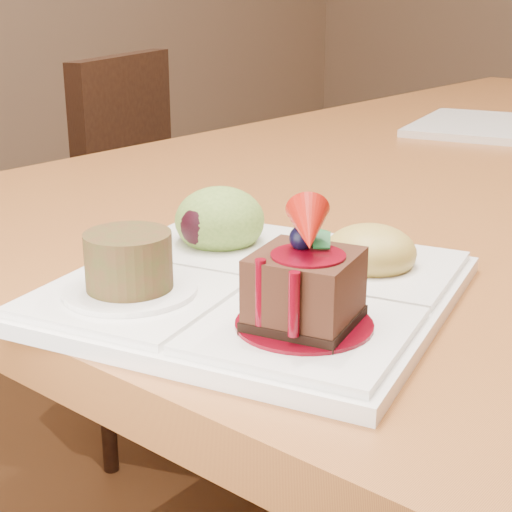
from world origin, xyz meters
The scene contains 3 objects.
chair_left centered at (-0.75, -0.08, 0.48)m, with size 0.49×0.49×0.85m.
sampler_plate centered at (0.04, -0.75, 0.77)m, with size 0.33×0.33×0.11m.
second_plate centered at (-0.12, 0.09, 0.76)m, with size 0.28×0.28×0.01m, color white.
Camera 1 is at (0.39, -1.17, 0.97)m, focal length 55.00 mm.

